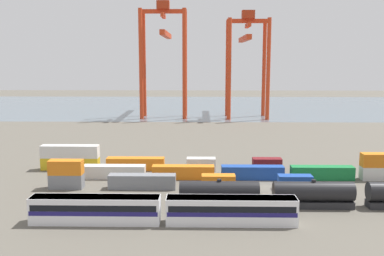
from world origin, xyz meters
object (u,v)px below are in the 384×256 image
Objects in this scene: shipping_container_5 at (114,172)px; shipping_container_13 at (136,164)px; gantry_crane_west at (164,47)px; gantry_crane_central at (247,52)px; shipping_container_6 at (183,172)px; passenger_train at (163,209)px; shipping_container_11 at (70,163)px.

shipping_container_13 is (3.18, 6.89, 0.00)m from shipping_container_5.
gantry_crane_west reaches higher than gantry_crane_central.
shipping_container_6 is 0.27× the size of gantry_crane_west.
shipping_container_6 is at bearing -102.78° from gantry_crane_central.
passenger_train is 38.17m from shipping_container_11.
shipping_container_6 is (13.52, 0.00, 0.00)m from shipping_container_5.
shipping_container_6 is 1.00× the size of shipping_container_11.
shipping_container_11 is at bearing 125.70° from passenger_train.
shipping_container_6 is 1.00× the size of shipping_container_13.
shipping_container_11 is (-10.67, 6.89, 0.00)m from shipping_container_5.
passenger_train is at bearing -85.55° from gantry_crane_west.
gantry_crane_west is (-11.22, 95.37, 26.45)m from shipping_container_6.
shipping_container_13 is at bearing -89.44° from gantry_crane_west.
passenger_train is 122.54m from gantry_crane_west.
passenger_train is 32.13m from shipping_container_13.
shipping_container_5 is 0.29× the size of gantry_crane_central.
gantry_crane_central reaches higher than shipping_container_5.
shipping_container_13 is at bearing 65.25° from shipping_container_5.
gantry_crane_central is (21.56, 95.09, 24.53)m from shipping_container_6.
passenger_train is at bearing -94.56° from shipping_container_6.
gantry_crane_west is (-9.29, 119.47, 25.60)m from passenger_train.
gantry_crane_west is (2.30, 95.37, 26.45)m from shipping_container_5.
passenger_train is at bearing -74.80° from shipping_container_13.
shipping_container_11 is at bearing -98.34° from gantry_crane_west.
shipping_container_5 is (-11.60, 24.11, -0.84)m from passenger_train.
gantry_crane_central is (23.49, 119.19, 23.69)m from passenger_train.
passenger_train is 24.20m from shipping_container_6.
gantry_crane_central is (32.78, -0.28, -1.91)m from gantry_crane_west.
shipping_container_6 is at bearing 85.44° from passenger_train.
shipping_container_6 is 25.15m from shipping_container_11.
gantry_crane_west is at bearing 94.45° from passenger_train.
gantry_crane_central is at bearing 70.11° from shipping_container_13.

